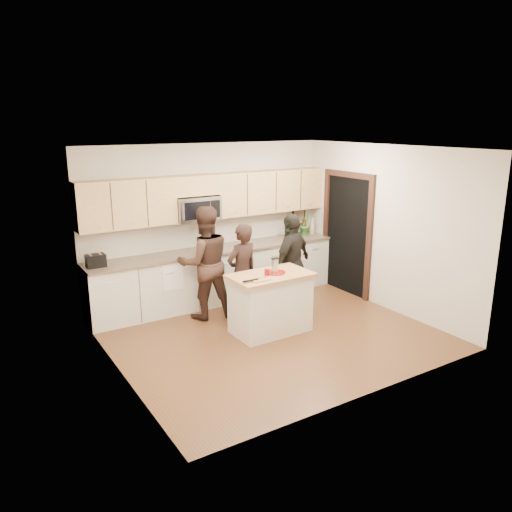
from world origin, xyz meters
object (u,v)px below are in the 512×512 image
island (270,303)px  woman_right (292,263)px  woman_center (205,263)px  toaster (96,261)px  woman_left (242,273)px

island → woman_right: size_ratio=0.74×
woman_right → woman_center: bearing=-43.9°
toaster → woman_right: (2.88, -1.03, -0.22)m
island → toaster: toaster is taller
woman_left → island: bearing=91.0°
island → woman_center: bearing=117.4°
island → woman_center: (-0.55, 1.04, 0.45)m
island → woman_left: size_ratio=0.78×
woman_left → woman_center: 0.62m
toaster → woman_left: woman_left is taller
woman_center → woman_right: woman_center is taller
island → woman_left: woman_left is taller
island → toaster: 2.69m
woman_left → woman_right: size_ratio=0.95×
island → woman_left: bearing=100.8°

